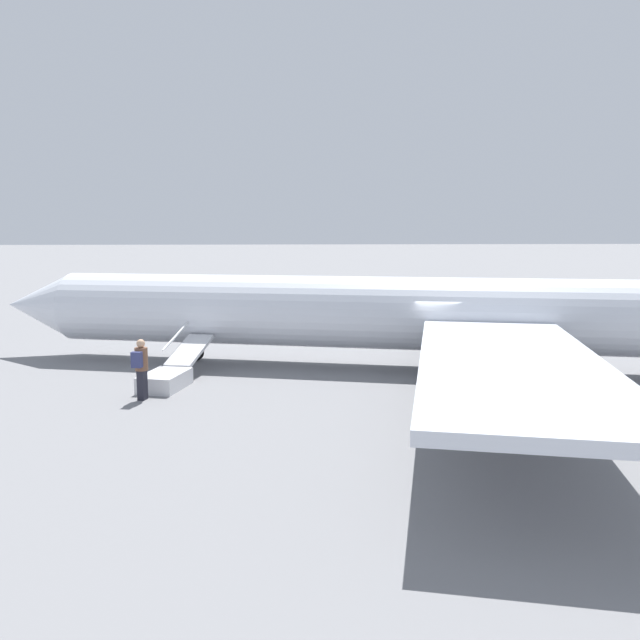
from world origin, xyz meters
TOP-DOWN VIEW (x-y plane):
  - ground_plane at (0.00, 0.00)m, footprint 600.00×600.00m
  - airplane_main at (-0.93, 0.28)m, footprint 33.10×25.92m
  - boarding_stairs at (9.08, 1.23)m, footprint 2.12×4.13m
  - passenger at (9.66, 2.88)m, footprint 0.42×0.57m

SIDE VIEW (x-z plane):
  - ground_plane at x=0.00m, z-range 0.00..0.00m
  - boarding_stairs at x=9.08m, z-range -0.46..1.20m
  - passenger at x=9.66m, z-range 0.13..1.87m
  - airplane_main at x=-0.93m, z-range -1.34..5.28m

